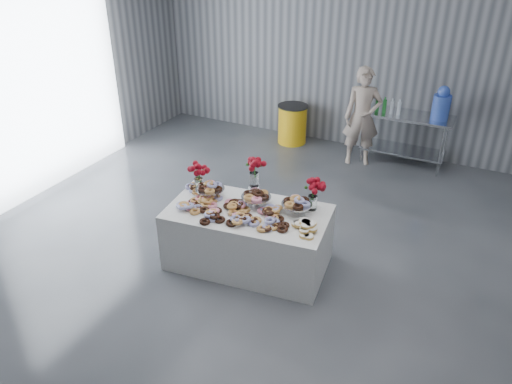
% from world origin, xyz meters
% --- Properties ---
extents(ground, '(9.00, 9.00, 0.00)m').
position_xyz_m(ground, '(0.00, 0.00, 0.00)').
color(ground, '#373A3F').
rests_on(ground, ground).
extents(room_walls, '(8.04, 9.04, 4.02)m').
position_xyz_m(room_walls, '(-0.27, 0.07, 2.64)').
color(room_walls, gray).
rests_on(room_walls, ground).
extents(display_table, '(2.01, 1.22, 0.75)m').
position_xyz_m(display_table, '(-0.17, 0.34, 0.38)').
color(display_table, white).
rests_on(display_table, ground).
extents(prep_table, '(1.50, 0.60, 0.90)m').
position_xyz_m(prep_table, '(0.88, 4.10, 0.62)').
color(prep_table, silver).
rests_on(prep_table, ground).
extents(donut_mounds, '(1.89, 1.01, 0.09)m').
position_xyz_m(donut_mounds, '(-0.17, 0.29, 0.80)').
color(donut_mounds, gold).
rests_on(donut_mounds, display_table).
extents(cake_stand_left, '(0.36, 0.36, 0.17)m').
position_xyz_m(cake_stand_left, '(-0.73, 0.42, 0.89)').
color(cake_stand_left, silver).
rests_on(cake_stand_left, display_table).
extents(cake_stand_mid, '(0.36, 0.36, 0.17)m').
position_xyz_m(cake_stand_mid, '(-0.14, 0.50, 0.89)').
color(cake_stand_mid, silver).
rests_on(cake_stand_mid, display_table).
extents(cake_stand_right, '(0.36, 0.36, 0.17)m').
position_xyz_m(cake_stand_right, '(0.36, 0.56, 0.89)').
color(cake_stand_right, silver).
rests_on(cake_stand_right, display_table).
extents(danish_pile, '(0.48, 0.48, 0.11)m').
position_xyz_m(danish_pile, '(0.59, 0.28, 0.81)').
color(danish_pile, white).
rests_on(danish_pile, display_table).
extents(bouquet_left, '(0.26, 0.26, 0.42)m').
position_xyz_m(bouquet_left, '(-0.94, 0.50, 1.05)').
color(bouquet_left, white).
rests_on(bouquet_left, display_table).
extents(bouquet_right, '(0.26, 0.26, 0.42)m').
position_xyz_m(bouquet_right, '(0.49, 0.72, 1.05)').
color(bouquet_right, white).
rests_on(bouquet_right, display_table).
extents(bouquet_center, '(0.26, 0.26, 0.57)m').
position_xyz_m(bouquet_center, '(-0.26, 0.68, 1.13)').
color(bouquet_center, silver).
rests_on(bouquet_center, display_table).
extents(water_jug, '(0.28, 0.28, 0.55)m').
position_xyz_m(water_jug, '(1.38, 4.10, 1.15)').
color(water_jug, '#4269E2').
rests_on(water_jug, prep_table).
extents(drink_bottles, '(0.54, 0.08, 0.27)m').
position_xyz_m(drink_bottles, '(0.56, 4.00, 1.04)').
color(drink_bottles, '#268C33').
rests_on(drink_bottles, prep_table).
extents(person, '(0.71, 0.59, 1.68)m').
position_xyz_m(person, '(0.20, 3.80, 0.84)').
color(person, '#CC8C93').
rests_on(person, ground).
extents(trash_barrel, '(0.57, 0.57, 0.73)m').
position_xyz_m(trash_barrel, '(-1.19, 4.10, 0.37)').
color(trash_barrel, yellow).
rests_on(trash_barrel, ground).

